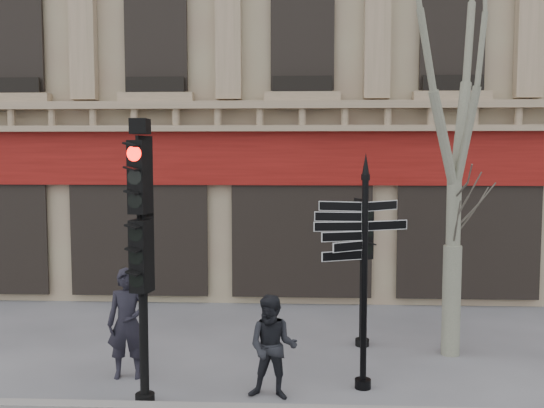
{
  "coord_description": "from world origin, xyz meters",
  "views": [
    {
      "loc": [
        -0.03,
        -9.72,
        3.73
      ],
      "look_at": [
        -0.52,
        0.6,
        2.85
      ],
      "focal_mm": 40.0,
      "sensor_mm": 36.0,
      "label": 1
    }
  ],
  "objects": [
    {
      "name": "plane_tree",
      "position": [
        2.75,
        1.35,
        5.53
      ],
      "size": [
        2.97,
        2.97,
        7.88
      ],
      "color": "gray",
      "rests_on": "ground"
    },
    {
      "name": "traffic_signal_main",
      "position": [
        -2.33,
        -1.1,
        2.66
      ],
      "size": [
        0.52,
        0.42,
        4.21
      ],
      "rotation": [
        0.0,
        0.0,
        -0.2
      ],
      "color": "black",
      "rests_on": "ground"
    },
    {
      "name": "traffic_signal_secondary",
      "position": [
        1.17,
        1.79,
        1.94
      ],
      "size": [
        0.56,
        0.48,
        2.78
      ],
      "rotation": [
        0.0,
        0.0,
        0.37
      ],
      "color": "black",
      "rests_on": "ground"
    },
    {
      "name": "ground",
      "position": [
        0.0,
        0.0,
        0.0
      ],
      "size": [
        80.0,
        80.0,
        0.0
      ],
      "primitive_type": "plane",
      "color": "#59595D",
      "rests_on": "ground"
    },
    {
      "name": "pedestrian_b",
      "position": [
        -0.44,
        -0.8,
        0.79
      ],
      "size": [
        0.85,
        0.71,
        1.59
      ],
      "primitive_type": "imported",
      "rotation": [
        0.0,
        0.0,
        -0.15
      ],
      "color": "black",
      "rests_on": "ground"
    },
    {
      "name": "fingerpost",
      "position": [
        0.97,
        -0.34,
        2.5
      ],
      "size": [
        1.85,
        1.85,
        3.73
      ],
      "rotation": [
        0.0,
        0.0,
        0.21
      ],
      "color": "black",
      "rests_on": "ground"
    },
    {
      "name": "pedestrian_a",
      "position": [
        -2.88,
        -0.05,
        0.92
      ],
      "size": [
        0.72,
        0.52,
        1.83
      ],
      "primitive_type": "imported",
      "rotation": [
        0.0,
        0.0,
        0.13
      ],
      "color": "black",
      "rests_on": "ground"
    },
    {
      "name": "building",
      "position": [
        0.0,
        12.48,
        8.99
      ],
      "size": [
        28.0,
        15.52,
        18.0
      ],
      "color": "#9D8368",
      "rests_on": "ground"
    }
  ]
}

